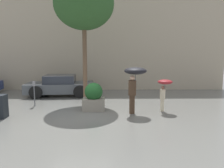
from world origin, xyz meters
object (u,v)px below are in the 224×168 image
Objects in this scene: person_adult at (134,78)px; street_tree at (84,5)px; planter_box at (94,97)px; parked_car_near at (60,86)px; parking_meter at (34,88)px; person_child at (164,87)px.

street_tree is (-2.24, 2.16, 3.32)m from person_adult.
street_tree reaches higher than planter_box.
parked_car_near reaches higher than parking_meter.
person_child reaches higher than parking_meter.
person_child is 6.47m from parked_car_near.
parked_car_near is at bearing -168.63° from person_child.
street_tree is at bearing -142.05° from parked_car_near.
parking_meter is (-5.85, 1.09, -0.22)m from person_child.
person_child is (3.00, -0.26, 0.46)m from planter_box.
person_child is at bearing -16.13° from person_adult.
planter_box is 0.30× the size of parked_car_near.
planter_box is at bearing -137.66° from person_child.
person_adult is at bearing -16.60° from planter_box.
person_adult reaches higher than parked_car_near.
parking_meter is (-2.85, 0.83, 0.24)m from planter_box.
street_tree is 4.67m from parking_meter.
person_adult is (1.70, -0.51, 0.89)m from planter_box.
parking_meter is at bearing -160.51° from street_tree.
person_child is 5.50m from street_tree.
person_adult is at bearing -16.39° from parking_meter.
planter_box is 3.04m from person_child.
planter_box is 4.17m from parked_car_near.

